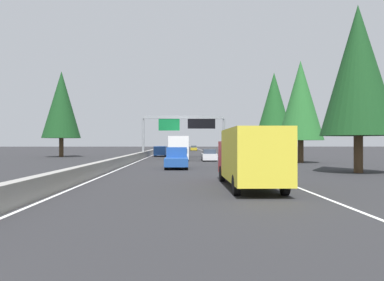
% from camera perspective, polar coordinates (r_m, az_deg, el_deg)
% --- Properties ---
extents(ground_plane, '(320.00, 320.00, 0.00)m').
position_cam_1_polar(ground_plane, '(64.19, -6.52, -2.37)').
color(ground_plane, '#262628').
extents(median_barrier, '(180.00, 0.56, 0.90)m').
position_cam_1_polar(median_barrier, '(84.13, -5.51, -1.58)').
color(median_barrier, gray).
rests_on(median_barrier, ground).
extents(shoulder_stripe_right, '(160.00, 0.16, 0.01)m').
position_cam_1_polar(shoulder_stripe_right, '(74.16, 3.08, -2.09)').
color(shoulder_stripe_right, silver).
rests_on(shoulder_stripe_right, ground).
extents(shoulder_stripe_median, '(160.00, 0.16, 0.01)m').
position_cam_1_polar(shoulder_stripe_median, '(74.13, -5.64, -2.09)').
color(shoulder_stripe_median, silver).
rests_on(shoulder_stripe_median, ground).
extents(sign_gantry_overhead, '(0.50, 12.68, 6.42)m').
position_cam_1_polar(sign_gantry_overhead, '(57.70, -1.09, 2.48)').
color(sign_gantry_overhead, gray).
rests_on(sign_gantry_overhead, ground).
extents(box_truck_distant_b, '(8.50, 2.40, 2.95)m').
position_cam_1_polar(box_truck_distant_b, '(19.23, 8.66, -2.30)').
color(box_truck_distant_b, gold).
rests_on(box_truck_distant_b, ground).
extents(pickup_mid_right, '(5.60, 2.00, 1.86)m').
position_cam_1_polar(pickup_mid_right, '(34.12, -2.32, -2.62)').
color(pickup_mid_right, '#1E4793').
rests_on(pickup_mid_right, ground).
extents(minivan_far_right, '(5.00, 1.95, 1.69)m').
position_cam_1_polar(minivan_far_right, '(63.38, -4.77, -1.53)').
color(minivan_far_right, '#1E4793').
rests_on(minivan_far_right, ground).
extents(sedan_far_center, '(4.40, 1.80, 1.47)m').
position_cam_1_polar(sedan_far_center, '(106.77, 0.25, -1.19)').
color(sedan_far_center, '#AD931E').
rests_on(sedan_far_center, ground).
extents(sedan_near_center, '(4.40, 1.80, 1.47)m').
position_cam_1_polar(sedan_near_center, '(47.51, 2.58, -2.26)').
color(sedan_near_center, silver).
rests_on(sedan_near_center, ground).
extents(bus_mid_left, '(11.50, 2.55, 3.10)m').
position_cam_1_polar(bus_mid_left, '(51.58, -1.98, -0.96)').
color(bus_mid_left, white).
rests_on(bus_mid_left, ground).
extents(sedan_mid_center, '(4.40, 1.80, 1.47)m').
position_cam_1_polar(sedan_mid_center, '(105.45, -1.52, -1.20)').
color(sedan_mid_center, black).
rests_on(sedan_mid_center, ground).
extents(conifer_right_foreground, '(5.62, 5.62, 12.76)m').
position_cam_1_polar(conifer_right_foreground, '(31.75, 23.73, 9.64)').
color(conifer_right_foreground, '#4C3823').
rests_on(conifer_right_foreground, ground).
extents(conifer_right_near, '(5.13, 5.13, 11.65)m').
position_cam_1_polar(conifer_right_near, '(45.09, 16.03, 5.80)').
color(conifer_right_near, '#4C3823').
rests_on(conifer_right_near, ground).
extents(conifer_right_mid, '(5.56, 5.56, 12.64)m').
position_cam_1_polar(conifer_right_mid, '(57.27, 12.26, 5.09)').
color(conifer_right_mid, '#4C3823').
rests_on(conifer_right_mid, ground).
extents(conifer_left_near, '(6.07, 6.07, 13.78)m').
position_cam_1_polar(conifer_left_near, '(64.58, -19.07, 5.11)').
color(conifer_left_near, '#4C3823').
rests_on(conifer_left_near, ground).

